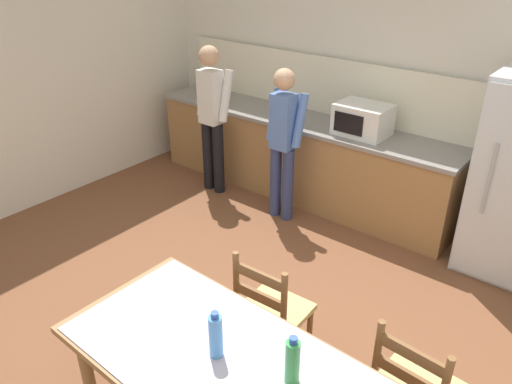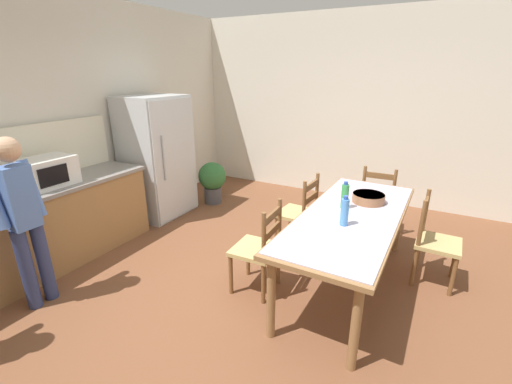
# 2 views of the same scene
# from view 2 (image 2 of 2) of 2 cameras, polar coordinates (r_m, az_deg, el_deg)

# --- Properties ---
(ground_plane) EXTENTS (8.32, 8.32, 0.00)m
(ground_plane) POSITION_cam_2_polar(r_m,az_deg,el_deg) (3.41, -0.68, -17.16)
(ground_plane) COLOR brown
(wall_back) EXTENTS (6.52, 0.12, 2.90)m
(wall_back) POSITION_cam_2_polar(r_m,az_deg,el_deg) (4.68, -31.04, 9.68)
(wall_back) COLOR silver
(wall_back) RESTS_ON ground
(wall_right) EXTENTS (0.12, 5.20, 2.90)m
(wall_right) POSITION_cam_2_polar(r_m,az_deg,el_deg) (5.82, 15.45, 13.20)
(wall_right) COLOR silver
(wall_right) RESTS_ON ground
(refrigerator) EXTENTS (0.86, 0.73, 1.71)m
(refrigerator) POSITION_cam_2_polar(r_m,az_deg,el_deg) (5.13, -16.09, 5.58)
(refrigerator) COLOR silver
(refrigerator) RESTS_ON ground
(microwave) EXTENTS (0.50, 0.39, 0.30)m
(microwave) POSITION_cam_2_polar(r_m,az_deg,el_deg) (4.17, -31.49, 2.88)
(microwave) COLOR white
(microwave) RESTS_ON kitchen_counter
(dining_table) EXTENTS (2.22, 0.90, 0.77)m
(dining_table) POSITION_cam_2_polar(r_m,az_deg,el_deg) (3.36, 15.54, -4.76)
(dining_table) COLOR olive
(dining_table) RESTS_ON ground
(bottle_near_centre) EXTENTS (0.07, 0.07, 0.27)m
(bottle_near_centre) POSITION_cam_2_polar(r_m,az_deg,el_deg) (3.03, 14.55, -3.20)
(bottle_near_centre) COLOR #4C8ED6
(bottle_near_centre) RESTS_ON dining_table
(bottle_off_centre) EXTENTS (0.07, 0.07, 0.27)m
(bottle_off_centre) POSITION_cam_2_polar(r_m,az_deg,el_deg) (3.41, 14.58, -0.65)
(bottle_off_centre) COLOR green
(bottle_off_centre) RESTS_ON dining_table
(serving_bowl) EXTENTS (0.32, 0.32, 0.09)m
(serving_bowl) POSITION_cam_2_polar(r_m,az_deg,el_deg) (3.65, 18.24, -0.87)
(serving_bowl) COLOR #9E6642
(serving_bowl) RESTS_ON dining_table
(chair_head_end) EXTENTS (0.42, 0.44, 0.91)m
(chair_head_end) POSITION_cam_2_polar(r_m,az_deg,el_deg) (4.72, 19.62, -1.29)
(chair_head_end) COLOR brown
(chair_head_end) RESTS_ON ground
(chair_side_far_right) EXTENTS (0.44, 0.43, 0.91)m
(chair_side_far_right) POSITION_cam_2_polar(r_m,az_deg,el_deg) (4.09, 7.23, -3.51)
(chair_side_far_right) COLOR brown
(chair_side_far_right) RESTS_ON ground
(chair_side_near_right) EXTENTS (0.43, 0.41, 0.91)m
(chair_side_near_right) POSITION_cam_2_polar(r_m,az_deg,el_deg) (3.85, 27.60, -7.31)
(chair_side_near_right) COLOR brown
(chair_side_near_right) RESTS_ON ground
(chair_side_far_left) EXTENTS (0.44, 0.42, 0.91)m
(chair_side_far_left) POSITION_cam_2_polar(r_m,az_deg,el_deg) (3.28, 0.47, -9.46)
(chair_side_far_left) COLOR brown
(chair_side_far_left) RESTS_ON ground
(person_at_counter) EXTENTS (0.39, 0.27, 1.55)m
(person_at_counter) POSITION_cam_2_polar(r_m,az_deg,el_deg) (3.53, -34.35, -3.30)
(person_at_counter) COLOR navy
(person_at_counter) RESTS_ON ground
(potted_plant) EXTENTS (0.44, 0.44, 0.67)m
(potted_plant) POSITION_cam_2_polar(r_m,az_deg,el_deg) (5.51, -7.28, 2.05)
(potted_plant) COLOR #4C4C51
(potted_plant) RESTS_ON ground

